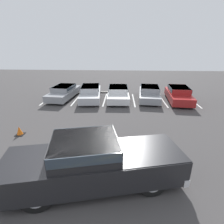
# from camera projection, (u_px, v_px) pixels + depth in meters

# --- Properties ---
(ground_plane) EXTENTS (60.00, 60.00, 0.00)m
(ground_plane) POSITION_uv_depth(u_px,v_px,m) (65.00, 184.00, 6.40)
(ground_plane) COLOR #423F3F
(stall_stripe_a) EXTENTS (0.12, 4.01, 0.01)m
(stall_stripe_a) POSITION_uv_depth(u_px,v_px,m) (49.00, 99.00, 16.46)
(stall_stripe_a) COLOR white
(stall_stripe_a) RESTS_ON ground_plane
(stall_stripe_b) EXTENTS (0.12, 4.01, 0.01)m
(stall_stripe_b) POSITION_uv_depth(u_px,v_px,m) (77.00, 99.00, 16.33)
(stall_stripe_b) COLOR white
(stall_stripe_b) RESTS_ON ground_plane
(stall_stripe_c) EXTENTS (0.12, 4.01, 0.01)m
(stall_stripe_c) POSITION_uv_depth(u_px,v_px,m) (105.00, 99.00, 16.20)
(stall_stripe_c) COLOR white
(stall_stripe_c) RESTS_ON ground_plane
(stall_stripe_d) EXTENTS (0.12, 4.01, 0.01)m
(stall_stripe_d) POSITION_uv_depth(u_px,v_px,m) (134.00, 100.00, 16.07)
(stall_stripe_d) COLOR white
(stall_stripe_d) RESTS_ON ground_plane
(stall_stripe_e) EXTENTS (0.12, 4.01, 0.01)m
(stall_stripe_e) POSITION_uv_depth(u_px,v_px,m) (163.00, 100.00, 15.93)
(stall_stripe_e) COLOR white
(stall_stripe_e) RESTS_ON ground_plane
(stall_stripe_f) EXTENTS (0.12, 4.01, 0.01)m
(stall_stripe_f) POSITION_uv_depth(u_px,v_px,m) (193.00, 101.00, 15.80)
(stall_stripe_f) COLOR white
(stall_stripe_f) RESTS_ON ground_plane
(pickup_truck) EXTENTS (6.47, 3.30, 1.86)m
(pickup_truck) POSITION_uv_depth(u_px,v_px,m) (95.00, 162.00, 6.13)
(pickup_truck) COLOR black
(pickup_truck) RESTS_ON ground_plane
(parked_sedan_a) EXTENTS (2.18, 4.69, 1.18)m
(parked_sedan_a) POSITION_uv_depth(u_px,v_px,m) (64.00, 92.00, 16.36)
(parked_sedan_a) COLOR gray
(parked_sedan_a) RESTS_ON ground_plane
(parked_sedan_b) EXTENTS (2.22, 4.92, 1.24)m
(parked_sedan_b) POSITION_uv_depth(u_px,v_px,m) (90.00, 92.00, 16.10)
(parked_sedan_b) COLOR #B7BABF
(parked_sedan_b) RESTS_ON ground_plane
(parked_sedan_c) EXTENTS (1.95, 4.69, 1.20)m
(parked_sedan_c) POSITION_uv_depth(u_px,v_px,m) (118.00, 93.00, 16.02)
(parked_sedan_c) COLOR silver
(parked_sedan_c) RESTS_ON ground_plane
(parked_sedan_d) EXTENTS (2.21, 4.50, 1.23)m
(parked_sedan_d) POSITION_uv_depth(u_px,v_px,m) (149.00, 93.00, 15.96)
(parked_sedan_d) COLOR gray
(parked_sedan_d) RESTS_ON ground_plane
(parked_sedan_e) EXTENTS (2.13, 4.55, 1.30)m
(parked_sedan_e) POSITION_uv_depth(u_px,v_px,m) (179.00, 94.00, 15.44)
(parked_sedan_e) COLOR maroon
(parked_sedan_e) RESTS_ON ground_plane
(traffic_cone) EXTENTS (0.45, 0.45, 0.49)m
(traffic_cone) POSITION_uv_depth(u_px,v_px,m) (20.00, 131.00, 9.82)
(traffic_cone) COLOR black
(traffic_cone) RESTS_ON ground_plane
(wheel_stop_curb) EXTENTS (1.89, 0.20, 0.14)m
(wheel_stop_curb) POSITION_uv_depth(u_px,v_px,m) (107.00, 92.00, 18.41)
(wheel_stop_curb) COLOR #B7B2A8
(wheel_stop_curb) RESTS_ON ground_plane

